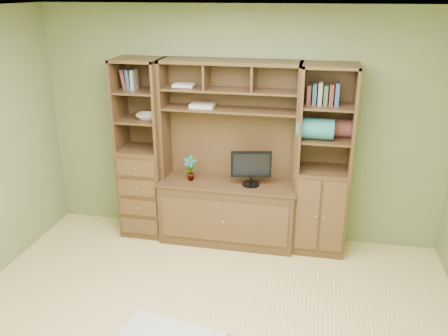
% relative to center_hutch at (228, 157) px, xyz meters
% --- Properties ---
extents(room, '(4.60, 4.10, 2.64)m').
position_rel_center_hutch_xyz_m(room, '(0.08, -1.73, 0.28)').
color(room, '#D6BC70').
rests_on(room, ground).
extents(center_hutch, '(1.54, 0.53, 2.05)m').
position_rel_center_hutch_xyz_m(center_hutch, '(0.00, 0.00, 0.00)').
color(center_hutch, '#452C18').
rests_on(center_hutch, ground).
extents(left_tower, '(0.50, 0.45, 2.05)m').
position_rel_center_hutch_xyz_m(left_tower, '(-1.00, 0.04, 0.00)').
color(left_tower, '#452C18').
rests_on(left_tower, ground).
extents(right_tower, '(0.55, 0.45, 2.05)m').
position_rel_center_hutch_xyz_m(right_tower, '(1.02, 0.04, 0.00)').
color(right_tower, '#452C18').
rests_on(right_tower, ground).
extents(monitor, '(0.47, 0.28, 0.53)m').
position_rel_center_hutch_xyz_m(monitor, '(0.26, -0.03, -0.03)').
color(monitor, black).
rests_on(monitor, center_hutch).
extents(orchid, '(0.15, 0.10, 0.28)m').
position_rel_center_hutch_xyz_m(orchid, '(-0.42, -0.03, -0.15)').
color(orchid, '#AB4539').
rests_on(orchid, center_hutch).
extents(magazines, '(0.26, 0.19, 0.04)m').
position_rel_center_hutch_xyz_m(magazines, '(-0.30, 0.09, 0.54)').
color(magazines, '#B8B09D').
rests_on(magazines, center_hutch).
extents(bowl, '(0.24, 0.24, 0.06)m').
position_rel_center_hutch_xyz_m(bowl, '(-0.91, 0.04, 0.39)').
color(bowl, silver).
rests_on(bowl, left_tower).
extents(blanket_teal, '(0.37, 0.22, 0.22)m').
position_rel_center_hutch_xyz_m(blanket_teal, '(0.91, -0.01, 0.37)').
color(blanket_teal, '#2A6D6E').
rests_on(blanket_teal, right_tower).
extents(blanket_red, '(0.34, 0.19, 0.19)m').
position_rel_center_hutch_xyz_m(blanket_red, '(1.11, 0.12, 0.36)').
color(blanket_red, brown).
rests_on(blanket_red, right_tower).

